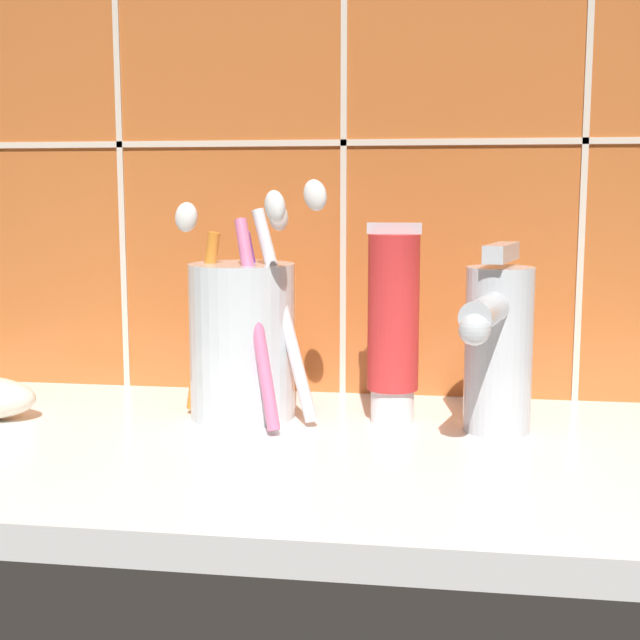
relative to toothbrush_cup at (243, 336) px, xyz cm
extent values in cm
cube|color=white|center=(4.45, -6.81, -7.07)|extent=(75.02, 32.26, 2.00)
cube|color=#C6662D|center=(4.45, 9.57, 21.54)|extent=(85.02, 1.50, 59.22)
cube|color=beige|center=(4.45, 8.72, 14.44)|extent=(85.02, 0.24, 0.50)
cube|color=beige|center=(-12.43, 8.72, 21.54)|extent=(0.50, 0.24, 59.22)
cube|color=beige|center=(6.33, 8.72, 21.54)|extent=(0.50, 0.24, 59.22)
cube|color=beige|center=(25.08, 8.72, 21.54)|extent=(0.50, 0.24, 59.22)
cylinder|color=silver|center=(-0.10, 0.06, -0.35)|extent=(7.79, 7.79, 11.43)
cylinder|color=white|center=(3.32, -1.22, 1.81)|extent=(5.40, 3.20, 15.22)
ellipsoid|color=white|center=(5.74, -2.37, 10.34)|extent=(2.61, 2.15, 2.61)
cylinder|color=purple|center=(0.84, 2.27, 0.96)|extent=(3.06, 4.13, 13.48)
ellipsoid|color=white|center=(1.91, 3.96, 8.66)|extent=(2.27, 2.54, 2.55)
cylinder|color=orange|center=(-3.10, 0.16, 0.98)|extent=(2.96, 1.17, 13.42)
ellipsoid|color=white|center=(-4.25, 0.27, 8.71)|extent=(2.11, 1.48, 2.43)
cylinder|color=pink|center=(1.67, -2.89, 1.46)|extent=(4.45, 5.49, 14.57)
ellipsoid|color=white|center=(3.52, -5.34, 9.62)|extent=(2.46, 2.66, 2.65)
cylinder|color=white|center=(11.03, 0.06, -4.84)|extent=(3.14, 3.14, 2.46)
cylinder|color=red|center=(11.03, 0.06, 2.00)|extent=(3.70, 3.70, 11.21)
cube|color=silver|center=(11.03, 0.06, 8.00)|extent=(3.88, 0.36, 0.80)
cylinder|color=silver|center=(18.45, -1.24, -0.30)|extent=(4.69, 4.69, 11.53)
cylinder|color=silver|center=(17.51, -4.98, 2.93)|extent=(3.92, 8.00, 2.11)
sphere|color=silver|center=(16.58, -8.73, 2.23)|extent=(1.97, 1.97, 1.97)
cube|color=silver|center=(18.45, -1.24, 6.47)|extent=(2.81, 6.16, 1.20)
camera|label=1|loc=(15.20, -63.25, 10.70)|focal=50.00mm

